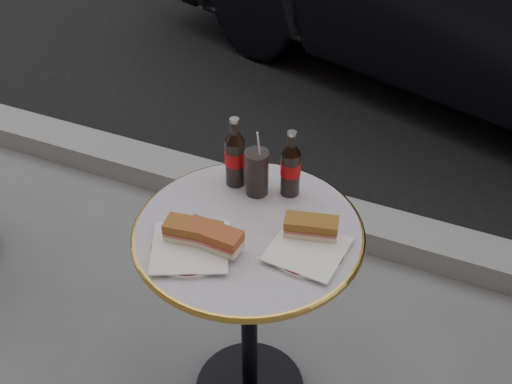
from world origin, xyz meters
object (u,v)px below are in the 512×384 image
at_px(bistro_table, 249,319).
at_px(cola_bottle_right, 291,163).
at_px(cola_bottle_left, 235,152).
at_px(plate_right, 307,251).
at_px(cola_glass, 257,172).
at_px(plate_left, 190,249).

distance_m(bistro_table, cola_bottle_right, 0.51).
distance_m(cola_bottle_left, cola_bottle_right, 0.16).
relative_size(plate_right, cola_bottle_right, 0.93).
bearing_deg(cola_glass, cola_bottle_right, 22.97).
bearing_deg(plate_right, cola_bottle_right, 122.13).
bearing_deg(bistro_table, cola_bottle_right, 77.03).
distance_m(plate_right, cola_bottle_left, 0.36).
bearing_deg(cola_bottle_left, bistro_table, -55.24).
xyz_separation_m(plate_left, cola_bottle_left, (-0.02, 0.31, 0.10)).
bearing_deg(plate_left, plate_right, 22.81).
xyz_separation_m(plate_left, plate_right, (0.27, 0.12, -0.00)).
bearing_deg(cola_glass, cola_bottle_left, 167.83).
distance_m(bistro_table, cola_glass, 0.46).
xyz_separation_m(cola_bottle_left, cola_bottle_right, (0.16, 0.02, -0.01)).
distance_m(bistro_table, cola_bottle_left, 0.52).
bearing_deg(cola_bottle_right, plate_left, -113.69).
bearing_deg(plate_left, cola_bottle_left, 93.14).
relative_size(plate_left, cola_glass, 1.47).
height_order(bistro_table, cola_glass, cola_glass).
bearing_deg(cola_bottle_right, plate_right, -57.87).
xyz_separation_m(plate_right, cola_bottle_right, (-0.13, 0.21, 0.10)).
relative_size(plate_left, cola_bottle_left, 0.94).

